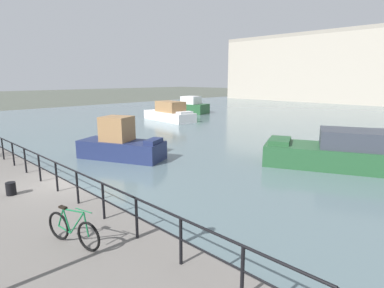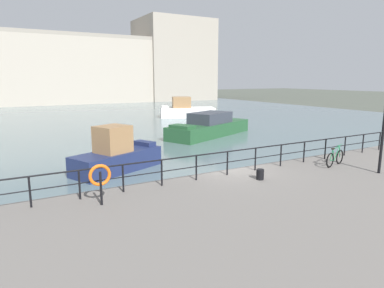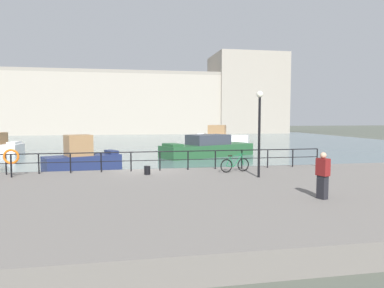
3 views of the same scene
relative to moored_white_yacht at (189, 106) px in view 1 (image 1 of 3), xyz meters
name	(u,v)px [view 1 (image 1 of 3)]	position (x,y,z in m)	size (l,w,h in m)	color
ground_plane	(69,199)	(18.61, -25.33, -0.89)	(240.00, 240.00, 0.00)	#4C5147
water_basin	(345,123)	(18.61, 4.87, -0.89)	(80.00, 60.00, 0.01)	slate
moored_white_yacht	(189,106)	(0.00, 0.00, 0.00)	(5.50, 3.58, 2.28)	#23512D
moored_blue_motorboat	(355,154)	(25.18, -13.06, -0.09)	(9.46, 6.16, 2.03)	#23512D
moored_green_narrowboat	(170,113)	(3.90, -7.04, -0.05)	(7.13, 3.16, 2.14)	white
moored_cabin_cruiser	(121,144)	(14.67, -20.37, -0.04)	(5.34, 3.75, 2.47)	navy
quay_railing	(47,167)	(18.69, -26.08, 0.58)	(20.54, 0.07, 1.08)	black
parked_bicycle	(73,230)	(23.39, -27.33, 0.24)	(1.73, 0.48, 0.98)	black
mooring_bollard	(11,189)	(18.70, -27.33, 0.07)	(0.32, 0.32, 0.44)	black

